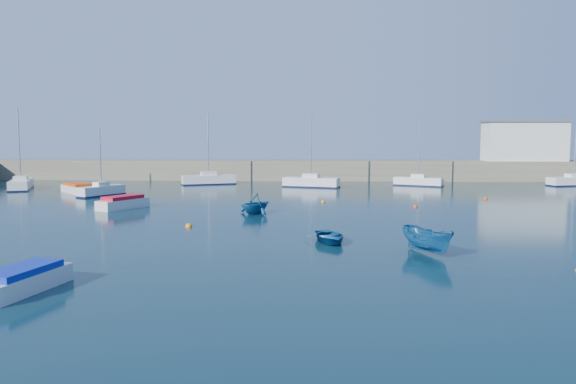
{
  "coord_description": "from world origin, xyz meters",
  "views": [
    {
      "loc": [
        2.62,
        -28.5,
        5.92
      ],
      "look_at": [
        0.69,
        14.11,
        1.6
      ],
      "focal_mm": 35.0,
      "sensor_mm": 36.0,
      "label": 1
    }
  ],
  "objects_px": {
    "harbor_office": "(524,142)",
    "sailboat_4": "(21,184)",
    "dinghy_right": "(428,240)",
    "dinghy_left": "(255,204)",
    "sailboat_3": "(101,190)",
    "sailboat_5": "(209,179)",
    "motorboat_3": "(22,280)",
    "motorboat_2": "(78,188)",
    "sailboat_8": "(574,181)",
    "motorboat_1": "(123,203)",
    "dinghy_center": "(329,237)",
    "sailboat_6": "(311,182)",
    "sailboat_7": "(418,181)"
  },
  "relations": [
    {
      "from": "dinghy_left",
      "to": "sailboat_8",
      "type": "bearing_deg",
      "value": 73.6
    },
    {
      "from": "sailboat_7",
      "to": "motorboat_2",
      "type": "bearing_deg",
      "value": 130.12
    },
    {
      "from": "sailboat_3",
      "to": "sailboat_4",
      "type": "distance_m",
      "value": 13.19
    },
    {
      "from": "sailboat_7",
      "to": "motorboat_3",
      "type": "bearing_deg",
      "value": 177.92
    },
    {
      "from": "sailboat_7",
      "to": "motorboat_1",
      "type": "bearing_deg",
      "value": 153.17
    },
    {
      "from": "sailboat_4",
      "to": "harbor_office",
      "type": "bearing_deg",
      "value": -8.32
    },
    {
      "from": "harbor_office",
      "to": "sailboat_7",
      "type": "xyz_separation_m",
      "value": [
        -15.05,
        -8.26,
        -4.54
      ]
    },
    {
      "from": "motorboat_2",
      "to": "dinghy_left",
      "type": "xyz_separation_m",
      "value": [
        19.83,
        -14.41,
        0.29
      ]
    },
    {
      "from": "harbor_office",
      "to": "sailboat_3",
      "type": "height_order",
      "value": "harbor_office"
    },
    {
      "from": "harbor_office",
      "to": "sailboat_6",
      "type": "bearing_deg",
      "value": -159.29
    },
    {
      "from": "sailboat_5",
      "to": "sailboat_6",
      "type": "relative_size",
      "value": 0.99
    },
    {
      "from": "sailboat_3",
      "to": "sailboat_8",
      "type": "height_order",
      "value": "sailboat_8"
    },
    {
      "from": "sailboat_7",
      "to": "dinghy_center",
      "type": "height_order",
      "value": "sailboat_7"
    },
    {
      "from": "sailboat_3",
      "to": "motorboat_1",
      "type": "bearing_deg",
      "value": -30.31
    },
    {
      "from": "motorboat_3",
      "to": "dinghy_center",
      "type": "height_order",
      "value": "motorboat_3"
    },
    {
      "from": "sailboat_5",
      "to": "motorboat_2",
      "type": "relative_size",
      "value": 1.7
    },
    {
      "from": "sailboat_4",
      "to": "dinghy_center",
      "type": "distance_m",
      "value": 44.35
    },
    {
      "from": "sailboat_7",
      "to": "dinghy_right",
      "type": "height_order",
      "value": "sailboat_7"
    },
    {
      "from": "sailboat_5",
      "to": "motorboat_1",
      "type": "relative_size",
      "value": 1.86
    },
    {
      "from": "sailboat_5",
      "to": "motorboat_3",
      "type": "bearing_deg",
      "value": 160.16
    },
    {
      "from": "dinghy_right",
      "to": "sailboat_5",
      "type": "bearing_deg",
      "value": 87.05
    },
    {
      "from": "harbor_office",
      "to": "motorboat_2",
      "type": "relative_size",
      "value": 2.02
    },
    {
      "from": "motorboat_3",
      "to": "sailboat_8",
      "type": "bearing_deg",
      "value": 61.15
    },
    {
      "from": "harbor_office",
      "to": "sailboat_4",
      "type": "relative_size",
      "value": 1.11
    },
    {
      "from": "sailboat_8",
      "to": "dinghy_right",
      "type": "relative_size",
      "value": 2.38
    },
    {
      "from": "motorboat_1",
      "to": "motorboat_2",
      "type": "bearing_deg",
      "value": 156.67
    },
    {
      "from": "dinghy_right",
      "to": "motorboat_3",
      "type": "bearing_deg",
      "value": 176.33
    },
    {
      "from": "sailboat_3",
      "to": "dinghy_right",
      "type": "relative_size",
      "value": 1.87
    },
    {
      "from": "sailboat_6",
      "to": "motorboat_2",
      "type": "distance_m",
      "value": 25.18
    },
    {
      "from": "harbor_office",
      "to": "sailboat_3",
      "type": "relative_size",
      "value": 1.52
    },
    {
      "from": "dinghy_center",
      "to": "sailboat_3",
      "type": "bearing_deg",
      "value": 118.09
    },
    {
      "from": "sailboat_4",
      "to": "sailboat_8",
      "type": "height_order",
      "value": "sailboat_4"
    },
    {
      "from": "dinghy_left",
      "to": "dinghy_right",
      "type": "relative_size",
      "value": 0.84
    },
    {
      "from": "sailboat_4",
      "to": "motorboat_1",
      "type": "distance_m",
      "value": 23.13
    },
    {
      "from": "motorboat_2",
      "to": "dinghy_left",
      "type": "relative_size",
      "value": 1.68
    },
    {
      "from": "harbor_office",
      "to": "motorboat_3",
      "type": "height_order",
      "value": "harbor_office"
    },
    {
      "from": "sailboat_5",
      "to": "dinghy_right",
      "type": "bearing_deg",
      "value": -176.64
    },
    {
      "from": "sailboat_4",
      "to": "dinghy_right",
      "type": "distance_m",
      "value": 49.81
    },
    {
      "from": "motorboat_2",
      "to": "dinghy_left",
      "type": "height_order",
      "value": "dinghy_left"
    },
    {
      "from": "motorboat_2",
      "to": "dinghy_right",
      "type": "relative_size",
      "value": 1.41
    },
    {
      "from": "motorboat_3",
      "to": "dinghy_right",
      "type": "distance_m",
      "value": 18.43
    },
    {
      "from": "sailboat_6",
      "to": "motorboat_1",
      "type": "distance_m",
      "value": 24.82
    },
    {
      "from": "motorboat_2",
      "to": "dinghy_center",
      "type": "distance_m",
      "value": 35.83
    },
    {
      "from": "sailboat_3",
      "to": "dinghy_right",
      "type": "height_order",
      "value": "sailboat_3"
    },
    {
      "from": "motorboat_3",
      "to": "dinghy_center",
      "type": "bearing_deg",
      "value": 53.81
    },
    {
      "from": "dinghy_right",
      "to": "sailboat_6",
      "type": "bearing_deg",
      "value": 71.31
    },
    {
      "from": "motorboat_1",
      "to": "dinghy_left",
      "type": "relative_size",
      "value": 1.54
    },
    {
      "from": "dinghy_left",
      "to": "motorboat_2",
      "type": "bearing_deg",
      "value": -178.37
    },
    {
      "from": "sailboat_8",
      "to": "dinghy_right",
      "type": "xyz_separation_m",
      "value": [
        -24.98,
        -39.37,
        0.11
      ]
    },
    {
      "from": "dinghy_left",
      "to": "sailboat_4",
      "type": "bearing_deg",
      "value": -175.7
    }
  ]
}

